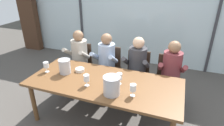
{
  "coord_description": "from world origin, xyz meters",
  "views": [
    {
      "loc": [
        0.97,
        -2.27,
        2.21
      ],
      "look_at": [
        0.0,
        0.35,
        0.88
      ],
      "focal_mm": 30.4,
      "sensor_mm": 36.0,
      "label": 1
    }
  ],
  "objects_px": {
    "person_charcoal_jacket": "(136,66)",
    "chair_left_of_center": "(109,65)",
    "ice_bucket_primary": "(65,66)",
    "wine_glass_by_left_taster": "(46,65)",
    "person_maroon_top": "(171,71)",
    "wine_glass_by_right_taster": "(133,88)",
    "person_pale_blue_shirt": "(105,61)",
    "person_beige_jumper": "(78,56)",
    "wine_glass_near_bucket": "(119,77)",
    "wine_glass_center_pour": "(86,78)",
    "chair_center": "(138,71)",
    "ice_bucket_secondary": "(112,85)",
    "dining_table": "(104,85)",
    "chair_right_of_center": "(168,76)",
    "chair_near_curtain": "(81,61)",
    "tasting_bowl": "(80,70)"
  },
  "relations": [
    {
      "from": "person_pale_blue_shirt",
      "to": "dining_table",
      "type": "bearing_deg",
      "value": -66.03
    },
    {
      "from": "chair_near_curtain",
      "to": "person_maroon_top",
      "type": "bearing_deg",
      "value": -9.31
    },
    {
      "from": "chair_left_of_center",
      "to": "wine_glass_center_pour",
      "type": "height_order",
      "value": "wine_glass_center_pour"
    },
    {
      "from": "person_maroon_top",
      "to": "wine_glass_near_bucket",
      "type": "xyz_separation_m",
      "value": [
        -0.69,
        -0.76,
        0.16
      ]
    },
    {
      "from": "person_maroon_top",
      "to": "wine_glass_by_right_taster",
      "type": "bearing_deg",
      "value": -118.74
    },
    {
      "from": "chair_near_curtain",
      "to": "wine_glass_by_right_taster",
      "type": "xyz_separation_m",
      "value": [
        1.42,
        -1.13,
        0.33
      ]
    },
    {
      "from": "ice_bucket_primary",
      "to": "wine_glass_by_right_taster",
      "type": "height_order",
      "value": "ice_bucket_primary"
    },
    {
      "from": "person_charcoal_jacket",
      "to": "wine_glass_by_left_taster",
      "type": "xyz_separation_m",
      "value": [
        -1.31,
        -0.82,
        0.16
      ]
    },
    {
      "from": "person_maroon_top",
      "to": "wine_glass_center_pour",
      "type": "bearing_deg",
      "value": -144.36
    },
    {
      "from": "person_beige_jumper",
      "to": "dining_table",
      "type": "bearing_deg",
      "value": -37.6
    },
    {
      "from": "chair_center",
      "to": "wine_glass_by_left_taster",
      "type": "distance_m",
      "value": 1.66
    },
    {
      "from": "chair_center",
      "to": "ice_bucket_secondary",
      "type": "xyz_separation_m",
      "value": [
        -0.1,
        -1.17,
        0.35
      ]
    },
    {
      "from": "dining_table",
      "to": "wine_glass_by_left_taster",
      "type": "distance_m",
      "value": 1.02
    },
    {
      "from": "chair_near_curtain",
      "to": "person_beige_jumper",
      "type": "relative_size",
      "value": 0.74
    },
    {
      "from": "person_charcoal_jacket",
      "to": "chair_right_of_center",
      "type": "bearing_deg",
      "value": 13.78
    },
    {
      "from": "person_pale_blue_shirt",
      "to": "person_maroon_top",
      "type": "distance_m",
      "value": 1.23
    },
    {
      "from": "wine_glass_near_bucket",
      "to": "wine_glass_center_pour",
      "type": "distance_m",
      "value": 0.47
    },
    {
      "from": "chair_left_of_center",
      "to": "ice_bucket_primary",
      "type": "bearing_deg",
      "value": -120.12
    },
    {
      "from": "wine_glass_near_bucket",
      "to": "wine_glass_by_right_taster",
      "type": "relative_size",
      "value": 1.0
    },
    {
      "from": "person_pale_blue_shirt",
      "to": "ice_bucket_primary",
      "type": "distance_m",
      "value": 0.86
    },
    {
      "from": "chair_left_of_center",
      "to": "ice_bucket_primary",
      "type": "distance_m",
      "value": 1.05
    },
    {
      "from": "person_maroon_top",
      "to": "wine_glass_by_right_taster",
      "type": "distance_m",
      "value": 1.09
    },
    {
      "from": "person_beige_jumper",
      "to": "tasting_bowl",
      "type": "relative_size",
      "value": 8.07
    },
    {
      "from": "dining_table",
      "to": "wine_glass_center_pour",
      "type": "distance_m",
      "value": 0.33
    },
    {
      "from": "dining_table",
      "to": "tasting_bowl",
      "type": "xyz_separation_m",
      "value": [
        -0.5,
        0.17,
        0.09
      ]
    },
    {
      "from": "ice_bucket_primary",
      "to": "wine_glass_by_left_taster",
      "type": "xyz_separation_m",
      "value": [
        -0.31,
        -0.07,
        -0.0
      ]
    },
    {
      "from": "dining_table",
      "to": "wine_glass_center_pour",
      "type": "relative_size",
      "value": 13.27
    },
    {
      "from": "tasting_bowl",
      "to": "dining_table",
      "type": "bearing_deg",
      "value": -18.3
    },
    {
      "from": "person_charcoal_jacket",
      "to": "wine_glass_center_pour",
      "type": "relative_size",
      "value": 6.95
    },
    {
      "from": "ice_bucket_primary",
      "to": "tasting_bowl",
      "type": "height_order",
      "value": "ice_bucket_primary"
    },
    {
      "from": "person_pale_blue_shirt",
      "to": "wine_glass_center_pour",
      "type": "height_order",
      "value": "person_pale_blue_shirt"
    },
    {
      "from": "person_charcoal_jacket",
      "to": "chair_left_of_center",
      "type": "bearing_deg",
      "value": 166.27
    },
    {
      "from": "chair_left_of_center",
      "to": "wine_glass_by_left_taster",
      "type": "bearing_deg",
      "value": -131.95
    },
    {
      "from": "dining_table",
      "to": "chair_near_curtain",
      "type": "distance_m",
      "value": 1.3
    },
    {
      "from": "chair_center",
      "to": "tasting_bowl",
      "type": "distance_m",
      "value": 1.13
    },
    {
      "from": "person_maroon_top",
      "to": "wine_glass_by_left_taster",
      "type": "height_order",
      "value": "person_maroon_top"
    },
    {
      "from": "ice_bucket_primary",
      "to": "person_charcoal_jacket",
      "type": "bearing_deg",
      "value": 36.47
    },
    {
      "from": "person_maroon_top",
      "to": "ice_bucket_secondary",
      "type": "relative_size",
      "value": 4.57
    },
    {
      "from": "person_charcoal_jacket",
      "to": "person_maroon_top",
      "type": "distance_m",
      "value": 0.62
    },
    {
      "from": "person_beige_jumper",
      "to": "person_maroon_top",
      "type": "bearing_deg",
      "value": 3.18
    },
    {
      "from": "person_beige_jumper",
      "to": "wine_glass_by_left_taster",
      "type": "bearing_deg",
      "value": -94.22
    },
    {
      "from": "chair_near_curtain",
      "to": "wine_glass_near_bucket",
      "type": "height_order",
      "value": "wine_glass_near_bucket"
    },
    {
      "from": "dining_table",
      "to": "person_charcoal_jacket",
      "type": "height_order",
      "value": "person_charcoal_jacket"
    },
    {
      "from": "chair_center",
      "to": "person_maroon_top",
      "type": "xyz_separation_m",
      "value": [
        0.61,
        -0.13,
        0.17
      ]
    },
    {
      "from": "chair_left_of_center",
      "to": "wine_glass_by_left_taster",
      "type": "height_order",
      "value": "wine_glass_by_left_taster"
    },
    {
      "from": "tasting_bowl",
      "to": "wine_glass_by_left_taster",
      "type": "distance_m",
      "value": 0.55
    },
    {
      "from": "chair_right_of_center",
      "to": "ice_bucket_secondary",
      "type": "height_order",
      "value": "ice_bucket_secondary"
    },
    {
      "from": "chair_near_curtain",
      "to": "chair_center",
      "type": "height_order",
      "value": "same"
    },
    {
      "from": "person_pale_blue_shirt",
      "to": "wine_glass_by_right_taster",
      "type": "xyz_separation_m",
      "value": [
        0.8,
        -0.99,
        0.16
      ]
    },
    {
      "from": "ice_bucket_secondary",
      "to": "tasting_bowl",
      "type": "relative_size",
      "value": 1.77
    }
  ]
}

